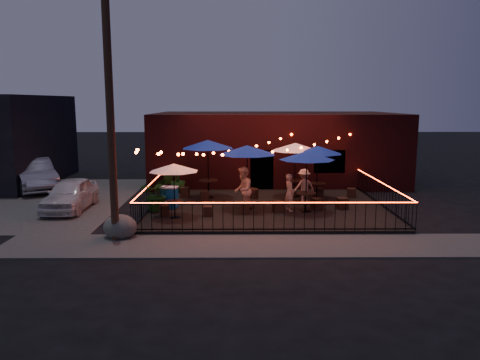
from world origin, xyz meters
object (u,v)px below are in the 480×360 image
object	(u,v)px
cafe_table_0	(174,168)
boulder	(120,227)
cafe_table_1	(208,145)
cafe_table_2	(247,151)
cooler	(169,197)
utility_pole	(111,122)
cafe_table_3	(295,148)
cafe_table_4	(307,156)
cafe_table_5	(318,151)

from	to	relation	value
cafe_table_0	boulder	distance (m)	3.28
cafe_table_1	cafe_table_2	size ratio (longest dim) A/B	1.02
cafe_table_2	cooler	world-z (taller)	cafe_table_2
boulder	cooler	bearing A→B (deg)	74.24
utility_pole	boulder	world-z (taller)	utility_pole
cafe_table_0	cafe_table_3	size ratio (longest dim) A/B	0.93
cafe_table_1	cooler	distance (m)	3.34
cafe_table_2	cafe_table_4	distance (m)	2.49
cafe_table_3	cafe_table_4	bearing A→B (deg)	-88.48
cafe_table_5	boulder	world-z (taller)	cafe_table_5
cafe_table_4	cooler	xyz separation A→B (m)	(-5.74, 0.69, -1.84)
cafe_table_0	cafe_table_3	bearing A→B (deg)	38.27
cafe_table_0	cafe_table_4	world-z (taller)	cafe_table_4
cafe_table_2	boulder	size ratio (longest dim) A/B	3.05
utility_pole	cooler	world-z (taller)	utility_pole
cafe_table_0	cooler	bearing A→B (deg)	104.67
cafe_table_3	cooler	size ratio (longest dim) A/B	2.94
cafe_table_0	cafe_table_3	world-z (taller)	cafe_table_3
utility_pole	cafe_table_3	world-z (taller)	utility_pole
cafe_table_2	boulder	world-z (taller)	cafe_table_2
utility_pole	cooler	bearing A→B (deg)	74.19
utility_pole	cafe_table_4	bearing A→B (deg)	27.38
cafe_table_4	cafe_table_5	world-z (taller)	cafe_table_4
cafe_table_0	cafe_table_1	size ratio (longest dim) A/B	0.80
utility_pole	cafe_table_0	size ratio (longest dim) A/B	3.17
cafe_table_1	cafe_table_3	distance (m)	4.14
utility_pole	cafe_table_2	distance (m)	6.32
cooler	boulder	world-z (taller)	cooler
cafe_table_3	cafe_table_4	xyz separation A→B (m)	(0.08, -3.12, -0.05)
boulder	cafe_table_3	bearing A→B (deg)	43.45
cafe_table_0	cafe_table_5	xyz separation A→B (m)	(6.16, 3.42, 0.33)
cafe_table_1	cafe_table_2	xyz separation A→B (m)	(1.79, -2.28, -0.04)
cafe_table_4	utility_pole	bearing A→B (deg)	-152.62
cafe_table_5	cooler	xyz separation A→B (m)	(-6.60, -1.73, -1.81)
cafe_table_3	boulder	size ratio (longest dim) A/B	2.69
cafe_table_0	cafe_table_4	xyz separation A→B (m)	(5.30, 1.00, 0.35)
cafe_table_4	boulder	bearing A→B (deg)	-154.25
cafe_table_3	cafe_table_0	bearing A→B (deg)	-141.73
cafe_table_0	cafe_table_5	bearing A→B (deg)	29.06
cafe_table_5	cafe_table_2	bearing A→B (deg)	-150.50
utility_pole	cafe_table_0	xyz separation A→B (m)	(1.66, 2.61, -1.89)
cafe_table_1	boulder	size ratio (longest dim) A/B	3.12
cafe_table_1	boulder	distance (m)	7.09
utility_pole	cafe_table_1	bearing A→B (deg)	66.90
cafe_table_2	cafe_table_4	bearing A→B (deg)	-13.22
cafe_table_3	cooler	xyz separation A→B (m)	(-5.66, -2.42, -1.88)
utility_pole	cafe_table_0	world-z (taller)	utility_pole
cafe_table_3	cafe_table_4	distance (m)	3.12
cafe_table_0	cooler	distance (m)	2.29
cafe_table_0	cooler	size ratio (longest dim) A/B	2.72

